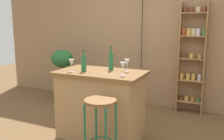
% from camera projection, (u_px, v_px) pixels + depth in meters
% --- Properties ---
extents(back_wall, '(6.40, 0.10, 2.80)m').
position_uv_depth(back_wall, '(141.00, 30.00, 4.65)').
color(back_wall, '#997551').
rests_on(back_wall, ground).
extents(kitchen_counter, '(1.16, 0.68, 0.91)m').
position_uv_depth(kitchen_counter, '(101.00, 104.00, 3.36)').
color(kitchen_counter, '#A87F51').
rests_on(kitchen_counter, ground).
extents(bar_stool, '(0.35, 0.35, 0.72)m').
position_uv_depth(bar_stool, '(100.00, 116.00, 2.71)').
color(bar_stool, '#196642').
rests_on(bar_stool, ground).
extents(spice_shelf, '(0.43, 0.17, 1.89)m').
position_uv_depth(spice_shelf, '(192.00, 56.00, 4.19)').
color(spice_shelf, '#9E7042').
rests_on(spice_shelf, ground).
extents(plant_stool, '(0.31, 0.31, 0.35)m').
position_uv_depth(plant_stool, '(63.00, 94.00, 4.86)').
color(plant_stool, '#2D2823').
rests_on(plant_stool, ground).
extents(potted_plant, '(0.43, 0.39, 0.68)m').
position_uv_depth(potted_plant, '(62.00, 63.00, 4.75)').
color(potted_plant, '#514C47').
rests_on(potted_plant, plant_stool).
extents(bottle_vinegar, '(0.07, 0.07, 0.29)m').
position_uv_depth(bottle_vinegar, '(84.00, 63.00, 3.26)').
color(bottle_vinegar, '#236638').
rests_on(bottle_vinegar, kitchen_counter).
extents(bottle_wine_red, '(0.07, 0.07, 0.32)m').
position_uv_depth(bottle_wine_red, '(111.00, 61.00, 3.36)').
color(bottle_wine_red, '#236638').
rests_on(bottle_wine_red, kitchen_counter).
extents(wine_glass_left, '(0.07, 0.07, 0.16)m').
position_uv_depth(wine_glass_left, '(127.00, 63.00, 3.26)').
color(wine_glass_left, silver).
rests_on(wine_glass_left, kitchen_counter).
extents(wine_glass_center, '(0.07, 0.07, 0.16)m').
position_uv_depth(wine_glass_center, '(72.00, 63.00, 3.24)').
color(wine_glass_center, silver).
rests_on(wine_glass_center, kitchen_counter).
extents(wine_glass_right, '(0.07, 0.07, 0.16)m').
position_uv_depth(wine_glass_right, '(123.00, 66.00, 3.00)').
color(wine_glass_right, silver).
rests_on(wine_glass_right, kitchen_counter).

